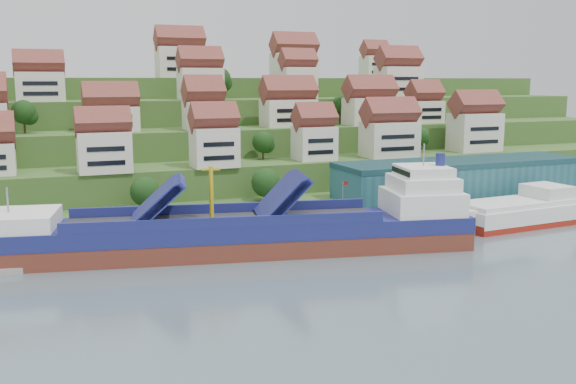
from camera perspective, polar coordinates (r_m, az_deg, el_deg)
name	(u,v)px	position (r m, az deg, el deg)	size (l,w,h in m)	color
ground	(278,251)	(115.96, -0.94, -5.25)	(300.00, 300.00, 0.00)	slate
quay	(340,219)	(136.89, 4.65, -2.45)	(180.00, 14.00, 2.20)	gray
hillside	(164,142)	(212.83, -10.98, 4.43)	(260.00, 128.00, 31.00)	#2D4C1E
hillside_village	(221,107)	(169.72, -6.00, 7.55)	(160.58, 64.24, 29.04)	silver
hillside_trees	(174,145)	(150.47, -10.14, 4.16)	(137.17, 62.24, 30.88)	#1A4015
warehouse	(460,181)	(154.14, 15.06, 0.94)	(60.00, 15.00, 10.00)	#245B63
flagpole	(343,197)	(130.55, 4.93, -0.47)	(1.28, 0.16, 8.00)	gray
cargo_ship	(250,233)	(114.38, -3.40, -3.66)	(85.16, 29.61, 18.76)	maroon
second_ship	(523,212)	(145.36, 20.13, -1.69)	(30.61, 13.13, 8.68)	maroon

